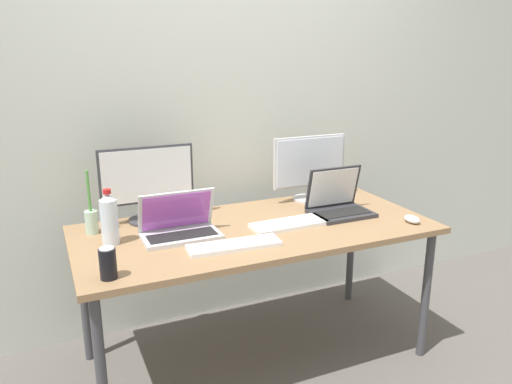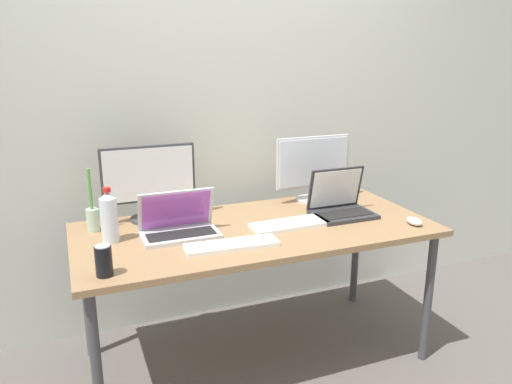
{
  "view_description": "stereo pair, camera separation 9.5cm",
  "coord_description": "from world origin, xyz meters",
  "px_view_note": "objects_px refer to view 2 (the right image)",
  "views": [
    {
      "loc": [
        -0.94,
        -2.13,
        1.59
      ],
      "look_at": [
        0.0,
        0.0,
        0.92
      ],
      "focal_mm": 35.0,
      "sensor_mm": 36.0,
      "label": 1
    },
    {
      "loc": [
        -0.86,
        -2.17,
        1.59
      ],
      "look_at": [
        0.0,
        0.0,
        0.92
      ],
      "focal_mm": 35.0,
      "sensor_mm": 36.0,
      "label": 2
    }
  ],
  "objects_px": {
    "monitor_left": "(149,181)",
    "monitor_center": "(313,167)",
    "mouse_by_keyboard": "(414,221)",
    "laptop_silver": "(179,225)",
    "bamboo_vase": "(93,217)",
    "laptop_secondary": "(340,204)",
    "keyboard_aux": "(232,245)",
    "keyboard_main": "(289,225)",
    "work_desk": "(256,237)",
    "water_bottle": "(109,217)",
    "soda_can_near_keyboard": "(104,261)"
  },
  "relations": [
    {
      "from": "keyboard_main",
      "to": "bamboo_vase",
      "type": "bearing_deg",
      "value": 160.22
    },
    {
      "from": "keyboard_aux",
      "to": "water_bottle",
      "type": "distance_m",
      "value": 0.57
    },
    {
      "from": "monitor_left",
      "to": "mouse_by_keyboard",
      "type": "xyz_separation_m",
      "value": [
        1.21,
        -0.57,
        -0.19
      ]
    },
    {
      "from": "keyboard_aux",
      "to": "soda_can_near_keyboard",
      "type": "distance_m",
      "value": 0.57
    },
    {
      "from": "monitor_center",
      "to": "soda_can_near_keyboard",
      "type": "xyz_separation_m",
      "value": [
        -1.22,
        -0.59,
        -0.14
      ]
    },
    {
      "from": "monitor_left",
      "to": "laptop_silver",
      "type": "height_order",
      "value": "monitor_left"
    },
    {
      "from": "laptop_silver",
      "to": "keyboard_aux",
      "type": "distance_m",
      "value": 0.3
    },
    {
      "from": "monitor_center",
      "to": "bamboo_vase",
      "type": "bearing_deg",
      "value": -177.27
    },
    {
      "from": "work_desk",
      "to": "laptop_secondary",
      "type": "xyz_separation_m",
      "value": [
        0.49,
        0.01,
        0.11
      ]
    },
    {
      "from": "monitor_center",
      "to": "keyboard_main",
      "type": "bearing_deg",
      "value": -131.59
    },
    {
      "from": "monitor_left",
      "to": "keyboard_main",
      "type": "relative_size",
      "value": 1.22
    },
    {
      "from": "laptop_secondary",
      "to": "soda_can_near_keyboard",
      "type": "distance_m",
      "value": 1.28
    },
    {
      "from": "work_desk",
      "to": "soda_can_near_keyboard",
      "type": "height_order",
      "value": "soda_can_near_keyboard"
    },
    {
      "from": "monitor_left",
      "to": "soda_can_near_keyboard",
      "type": "relative_size",
      "value": 3.75
    },
    {
      "from": "work_desk",
      "to": "keyboard_main",
      "type": "relative_size",
      "value": 4.54
    },
    {
      "from": "keyboard_aux",
      "to": "monitor_center",
      "type": "bearing_deg",
      "value": 40.27
    },
    {
      "from": "monitor_left",
      "to": "mouse_by_keyboard",
      "type": "height_order",
      "value": "monitor_left"
    },
    {
      "from": "monitor_left",
      "to": "monitor_center",
      "type": "distance_m",
      "value": 0.93
    },
    {
      "from": "monitor_center",
      "to": "soda_can_near_keyboard",
      "type": "relative_size",
      "value": 3.58
    },
    {
      "from": "monitor_center",
      "to": "laptop_secondary",
      "type": "xyz_separation_m",
      "value": [
        0.02,
        -0.28,
        -0.15
      ]
    },
    {
      "from": "laptop_silver",
      "to": "bamboo_vase",
      "type": "bearing_deg",
      "value": 150.28
    },
    {
      "from": "monitor_left",
      "to": "keyboard_aux",
      "type": "relative_size",
      "value": 1.13
    },
    {
      "from": "water_bottle",
      "to": "soda_can_near_keyboard",
      "type": "relative_size",
      "value": 2.04
    },
    {
      "from": "soda_can_near_keyboard",
      "to": "bamboo_vase",
      "type": "xyz_separation_m",
      "value": [
        -0.0,
        0.53,
        0.01
      ]
    },
    {
      "from": "keyboard_aux",
      "to": "bamboo_vase",
      "type": "xyz_separation_m",
      "value": [
        -0.56,
        0.44,
        0.06
      ]
    },
    {
      "from": "keyboard_main",
      "to": "mouse_by_keyboard",
      "type": "distance_m",
      "value": 0.63
    },
    {
      "from": "water_bottle",
      "to": "monitor_left",
      "type": "bearing_deg",
      "value": 46.48
    },
    {
      "from": "monitor_left",
      "to": "monitor_center",
      "type": "relative_size",
      "value": 1.05
    },
    {
      "from": "laptop_silver",
      "to": "mouse_by_keyboard",
      "type": "height_order",
      "value": "laptop_silver"
    },
    {
      "from": "work_desk",
      "to": "mouse_by_keyboard",
      "type": "height_order",
      "value": "mouse_by_keyboard"
    },
    {
      "from": "monitor_center",
      "to": "keyboard_aux",
      "type": "height_order",
      "value": "monitor_center"
    },
    {
      "from": "work_desk",
      "to": "water_bottle",
      "type": "height_order",
      "value": "water_bottle"
    },
    {
      "from": "laptop_secondary",
      "to": "bamboo_vase",
      "type": "distance_m",
      "value": 1.26
    },
    {
      "from": "soda_can_near_keyboard",
      "to": "laptop_silver",
      "type": "bearing_deg",
      "value": 40.94
    },
    {
      "from": "monitor_left",
      "to": "laptop_silver",
      "type": "xyz_separation_m",
      "value": [
        0.08,
        -0.28,
        -0.16
      ]
    },
    {
      "from": "soda_can_near_keyboard",
      "to": "keyboard_main",
      "type": "bearing_deg",
      "value": 14.88
    },
    {
      "from": "work_desk",
      "to": "soda_can_near_keyboard",
      "type": "xyz_separation_m",
      "value": [
        -0.75,
        -0.3,
        0.12
      ]
    },
    {
      "from": "work_desk",
      "to": "water_bottle",
      "type": "xyz_separation_m",
      "value": [
        -0.69,
        0.06,
        0.18
      ]
    },
    {
      "from": "monitor_left",
      "to": "bamboo_vase",
      "type": "bearing_deg",
      "value": -166.9
    },
    {
      "from": "bamboo_vase",
      "to": "mouse_by_keyboard",
      "type": "bearing_deg",
      "value": -18.38
    },
    {
      "from": "laptop_silver",
      "to": "bamboo_vase",
      "type": "relative_size",
      "value": 1.16
    },
    {
      "from": "keyboard_aux",
      "to": "bamboo_vase",
      "type": "relative_size",
      "value": 1.35
    },
    {
      "from": "water_bottle",
      "to": "work_desk",
      "type": "bearing_deg",
      "value": -5.17
    },
    {
      "from": "mouse_by_keyboard",
      "to": "monitor_center",
      "type": "bearing_deg",
      "value": 118.25
    },
    {
      "from": "keyboard_main",
      "to": "water_bottle",
      "type": "relative_size",
      "value": 1.51
    },
    {
      "from": "laptop_secondary",
      "to": "work_desk",
      "type": "bearing_deg",
      "value": -178.31
    },
    {
      "from": "mouse_by_keyboard",
      "to": "monitor_left",
      "type": "bearing_deg",
      "value": 156.29
    },
    {
      "from": "laptop_secondary",
      "to": "soda_can_near_keyboard",
      "type": "xyz_separation_m",
      "value": [
        -1.24,
        -0.31,
        0.01
      ]
    },
    {
      "from": "laptop_secondary",
      "to": "keyboard_main",
      "type": "xyz_separation_m",
      "value": [
        -0.33,
        -0.07,
        -0.05
      ]
    },
    {
      "from": "keyboard_main",
      "to": "mouse_by_keyboard",
      "type": "relative_size",
      "value": 3.92
    }
  ]
}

